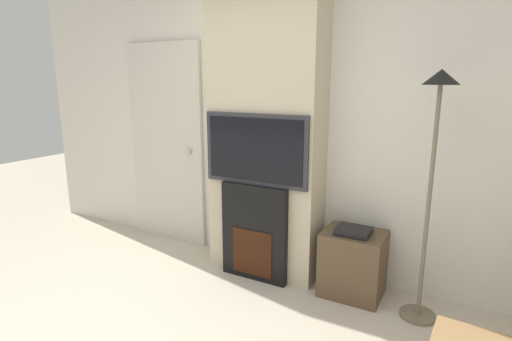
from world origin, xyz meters
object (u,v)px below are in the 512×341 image
(fireplace, at_px, (256,232))
(floor_lamp, at_px, (434,149))
(television, at_px, (256,150))
(media_stand, at_px, (353,262))

(fireplace, relative_size, floor_lamp, 0.48)
(fireplace, bearing_deg, television, -90.00)
(fireplace, bearing_deg, media_stand, 8.56)
(television, relative_size, floor_lamp, 0.53)
(media_stand, bearing_deg, television, -171.31)
(media_stand, bearing_deg, fireplace, -171.44)
(television, bearing_deg, fireplace, 90.00)
(fireplace, xyz_separation_m, television, (0.00, -0.00, 0.73))
(television, height_order, media_stand, television)
(television, height_order, floor_lamp, floor_lamp)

